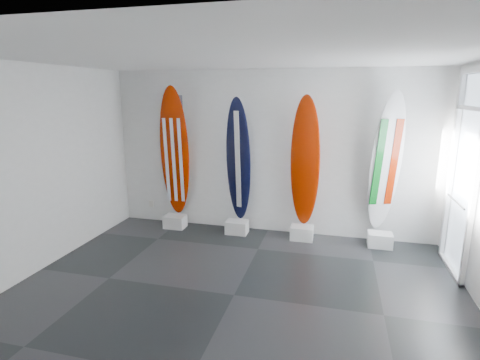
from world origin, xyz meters
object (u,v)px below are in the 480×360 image
(surfboard_swiss, at_px, (305,162))
(surfboard_italy, at_px, (386,163))
(surfboard_navy, at_px, (238,160))
(surfboard_usa, at_px, (175,152))

(surfboard_swiss, distance_m, surfboard_italy, 1.33)
(surfboard_navy, distance_m, surfboard_italy, 2.54)
(surfboard_usa, distance_m, surfboard_italy, 3.80)
(surfboard_navy, xyz_separation_m, surfboard_italy, (2.54, 0.00, 0.06))
(surfboard_navy, bearing_deg, surfboard_usa, -162.91)
(surfboard_usa, relative_size, surfboard_swiss, 1.07)
(surfboard_usa, bearing_deg, surfboard_swiss, -5.19)
(surfboard_usa, height_order, surfboard_navy, surfboard_usa)
(surfboard_usa, height_order, surfboard_italy, surfboard_usa)
(surfboard_usa, xyz_separation_m, surfboard_navy, (1.26, 0.00, -0.10))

